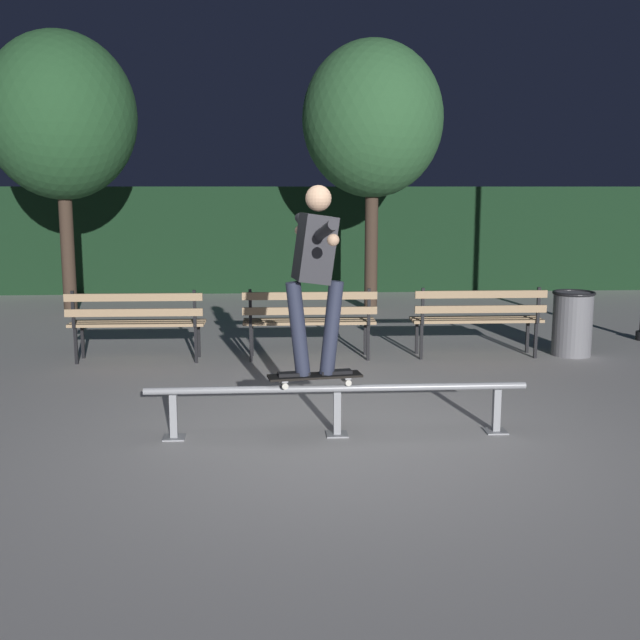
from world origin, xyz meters
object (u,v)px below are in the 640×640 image
(grind_rail, at_px, (337,398))
(trash_can, at_px, (572,322))
(tree_behind_benches, at_px, (373,120))
(skateboard, at_px, (315,376))
(skateboarder, at_px, (315,264))
(park_bench_leftmost, at_px, (136,318))
(tree_far_left, at_px, (60,117))
(park_bench_left_center, at_px, (309,316))
(park_bench_right_center, at_px, (478,314))

(grind_rail, distance_m, trash_can, 4.38)
(tree_behind_benches, bearing_deg, skateboard, -101.16)
(grind_rail, distance_m, tree_behind_benches, 7.46)
(tree_behind_benches, height_order, trash_can, tree_behind_benches)
(skateboarder, xyz_separation_m, park_bench_leftmost, (-1.96, 2.94, -0.91))
(park_bench_leftmost, relative_size, tree_far_left, 0.36)
(skateboarder, bearing_deg, trash_can, 41.73)
(tree_behind_benches, bearing_deg, grind_rail, -99.65)
(tree_far_left, bearing_deg, trash_can, -27.83)
(grind_rail, distance_m, skateboarder, 1.14)
(tree_far_left, bearing_deg, park_bench_leftmost, -65.53)
(park_bench_leftmost, bearing_deg, skateboarder, -56.35)
(grind_rail, xyz_separation_m, tree_far_left, (-3.87, 6.73, 2.85))
(grind_rail, relative_size, park_bench_left_center, 1.99)
(park_bench_left_center, relative_size, tree_far_left, 0.36)
(park_bench_leftmost, height_order, trash_can, park_bench_leftmost)
(skateboard, relative_size, park_bench_left_center, 0.50)
(skateboard, xyz_separation_m, park_bench_right_center, (2.16, 2.94, 0.03))
(park_bench_right_center, distance_m, tree_far_left, 7.45)
(grind_rail, height_order, park_bench_left_center, park_bench_left_center)
(skateboarder, xyz_separation_m, tree_behind_benches, (1.34, 6.81, 1.72))
(skateboarder, bearing_deg, park_bench_left_center, 88.06)
(park_bench_right_center, xyz_separation_m, tree_far_left, (-5.84, 3.79, 2.64))
(park_bench_leftmost, height_order, tree_behind_benches, tree_behind_benches)
(skateboard, xyz_separation_m, trash_can, (3.37, 3.01, -0.10))
(skateboard, xyz_separation_m, park_bench_left_center, (0.10, 2.94, 0.03))
(trash_can, bearing_deg, park_bench_left_center, -178.92)
(grind_rail, height_order, park_bench_right_center, park_bench_right_center)
(tree_far_left, height_order, trash_can, tree_far_left)
(skateboarder, height_order, tree_far_left, tree_far_left)
(skateboard, relative_size, tree_behind_benches, 0.18)
(skateboard, distance_m, trash_can, 4.52)
(park_bench_leftmost, height_order, park_bench_left_center, same)
(grind_rail, relative_size, tree_far_left, 0.71)
(grind_rail, distance_m, skateboard, 0.26)
(trash_can, bearing_deg, grind_rail, -136.67)
(skateboarder, relative_size, trash_can, 1.95)
(tree_far_left, relative_size, trash_can, 5.64)
(skateboard, bearing_deg, grind_rail, 0.00)
(skateboard, distance_m, tree_behind_benches, 7.43)
(grind_rail, relative_size, tree_behind_benches, 0.72)
(skateboard, distance_m, park_bench_left_center, 2.95)
(park_bench_right_center, bearing_deg, park_bench_left_center, 180.00)
(tree_far_left, xyz_separation_m, tree_behind_benches, (5.02, 0.08, -0.02))
(skateboarder, distance_m, tree_far_left, 7.86)
(skateboard, relative_size, park_bench_right_center, 0.50)
(skateboard, height_order, trash_can, trash_can)
(park_bench_left_center, xyz_separation_m, tree_far_left, (-3.78, 3.79, 2.64))
(skateboarder, xyz_separation_m, tree_far_left, (-3.68, 6.73, 1.73))
(skateboarder, distance_m, park_bench_leftmost, 3.65)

